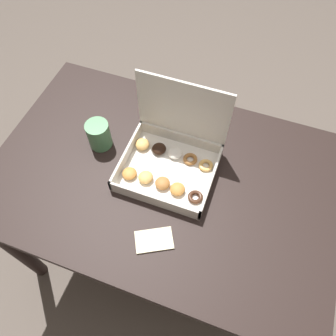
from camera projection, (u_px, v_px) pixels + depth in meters
ground_plane at (165, 244)px, 1.69m from camera, size 8.00×8.00×0.00m
dining_table at (163, 190)px, 1.17m from camera, size 1.15×0.76×0.71m
donut_box at (171, 153)px, 1.06m from camera, size 0.30×0.27×0.28m
coffee_mug at (99, 134)px, 1.11m from camera, size 0.08×0.08×0.10m
paper_napkin at (154, 240)px, 0.97m from camera, size 0.13×0.11×0.01m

